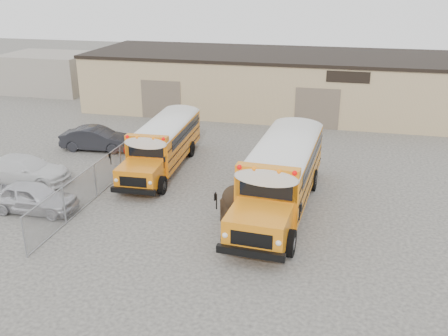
% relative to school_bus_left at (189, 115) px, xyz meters
% --- Properties ---
extents(ground, '(120.00, 120.00, 0.00)m').
position_rel_school_bus_left_xyz_m(ground, '(4.43, -10.77, -1.60)').
color(ground, '#3F3C3A').
rests_on(ground, ground).
extents(warehouse, '(30.20, 10.20, 4.67)m').
position_rel_school_bus_left_xyz_m(warehouse, '(4.43, 9.23, 0.77)').
color(warehouse, tan).
rests_on(warehouse, ground).
extents(chainlink_fence, '(0.07, 18.07, 1.81)m').
position_rel_school_bus_left_xyz_m(chainlink_fence, '(-1.57, -7.77, -0.70)').
color(chainlink_fence, gray).
rests_on(chainlink_fence, ground).
extents(distant_building_left, '(8.00, 6.00, 3.60)m').
position_rel_school_bus_left_xyz_m(distant_building_left, '(-17.57, 11.23, 0.20)').
color(distant_building_left, gray).
rests_on(distant_building_left, ground).
extents(school_bus_left, '(2.96, 9.57, 2.77)m').
position_rel_school_bus_left_xyz_m(school_bus_left, '(0.00, 0.00, 0.00)').
color(school_bus_left, orange).
rests_on(school_bus_left, ground).
extents(school_bus_right, '(3.42, 11.23, 3.25)m').
position_rel_school_bus_left_xyz_m(school_bus_right, '(7.99, -2.79, 0.27)').
color(school_bus_right, orange).
rests_on(school_bus_right, ground).
extents(tarp_bundle, '(1.20, 1.20, 1.64)m').
position_rel_school_bus_left_xyz_m(tarp_bundle, '(5.75, -11.47, -0.76)').
color(tarp_bundle, black).
rests_on(tarp_bundle, ground).
extents(car_silver, '(4.33, 1.81, 1.46)m').
position_rel_school_bus_left_xyz_m(car_silver, '(-3.74, -12.94, -0.87)').
color(car_silver, silver).
rests_on(car_silver, ground).
extents(car_white, '(4.97, 2.05, 1.44)m').
position_rel_school_bus_left_xyz_m(car_white, '(-6.26, -9.77, -0.89)').
color(car_white, silver).
rests_on(car_white, ground).
extents(car_dark, '(4.65, 1.95, 1.50)m').
position_rel_school_bus_left_xyz_m(car_dark, '(-4.98, -3.93, -0.86)').
color(car_dark, black).
rests_on(car_dark, ground).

